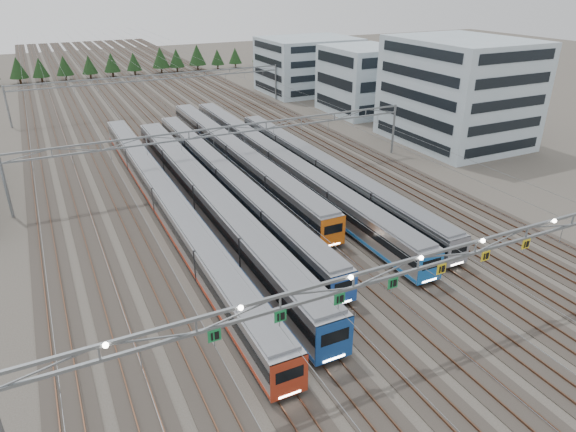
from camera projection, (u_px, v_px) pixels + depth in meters
name	position (u px, v px, depth m)	size (l,w,h in m)	color
ground	(408.00, 343.00, 40.65)	(400.00, 400.00, 0.00)	#47423A
track_bed	(142.00, 92.00, 121.28)	(54.00, 260.00, 5.42)	#2D2823
train_a	(165.00, 199.00, 61.55)	(2.82, 67.80, 3.67)	black
train_b	(207.00, 198.00, 61.33)	(3.18, 59.67, 4.15)	black
train_c	(226.00, 179.00, 67.86)	(2.71, 59.14, 3.52)	black
train_d	(236.00, 156.00, 76.18)	(2.98, 56.54, 3.88)	black
train_e	(278.00, 162.00, 73.96)	(2.85, 66.48, 3.71)	black
train_f	(324.00, 170.00, 71.24)	(2.67, 52.75, 3.48)	black
gantry_near	(418.00, 267.00, 37.53)	(56.36, 0.61, 8.08)	gray
gantry_mid	(229.00, 137.00, 70.45)	(56.36, 0.36, 8.00)	gray
gantry_far	(154.00, 82.00, 107.02)	(56.36, 0.36, 8.00)	gray
depot_bldg_south	(458.00, 92.00, 86.76)	(18.00, 22.00, 17.29)	#9DB2BB
depot_bldg_mid	(363.00, 80.00, 107.19)	(14.00, 16.00, 13.42)	#9DB2BB
depot_bldg_north	(308.00, 65.00, 126.83)	(22.00, 18.00, 12.90)	#9DB2BB
treeline	(136.00, 60.00, 148.71)	(106.40, 5.60, 7.02)	#332114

